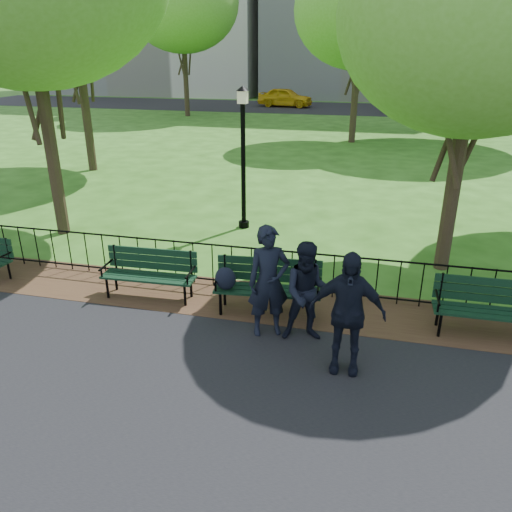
% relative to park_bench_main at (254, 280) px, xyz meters
% --- Properties ---
extents(ground, '(120.00, 120.00, 0.00)m').
position_rel_park_bench_main_xyz_m(ground, '(0.73, -1.12, -0.64)').
color(ground, '#2B5716').
extents(dirt_strip, '(60.00, 1.60, 0.01)m').
position_rel_park_bench_main_xyz_m(dirt_strip, '(0.73, 0.38, -0.63)').
color(dirt_strip, '#392417').
rests_on(dirt_strip, ground).
extents(far_street, '(70.00, 9.00, 0.01)m').
position_rel_park_bench_main_xyz_m(far_street, '(0.73, 33.88, -0.64)').
color(far_street, black).
rests_on(far_street, ground).
extents(iron_fence, '(24.06, 0.06, 1.00)m').
position_rel_park_bench_main_xyz_m(iron_fence, '(0.73, 0.88, -0.14)').
color(iron_fence, black).
rests_on(iron_fence, ground).
extents(park_bench_main, '(1.93, 0.75, 1.07)m').
position_rel_park_bench_main_xyz_m(park_bench_main, '(0.00, 0.00, 0.00)').
color(park_bench_main, black).
rests_on(park_bench_main, ground).
extents(park_bench_left_a, '(1.80, 0.62, 1.01)m').
position_rel_park_bench_main_xyz_m(park_bench_left_a, '(-2.07, 0.16, -0.06)').
color(park_bench_left_a, black).
rests_on(park_bench_left_a, ground).
extents(park_bench_right_a, '(1.85, 0.59, 1.04)m').
position_rel_park_bench_main_xyz_m(park_bench_right_a, '(3.98, 0.18, -0.05)').
color(park_bench_right_a, black).
rests_on(park_bench_right_a, ground).
extents(lamppost, '(0.32, 0.32, 3.61)m').
position_rel_park_bench_main_xyz_m(lamppost, '(-1.37, 4.47, 1.32)').
color(lamppost, black).
rests_on(lamppost, ground).
extents(tree_near_e, '(5.18, 5.18, 7.21)m').
position_rel_park_bench_main_xyz_m(tree_near_e, '(3.51, 2.88, 4.36)').
color(tree_near_e, '#2D2116').
rests_on(tree_near_e, ground).
extents(tree_far_c, '(6.28, 6.28, 8.76)m').
position_rel_park_bench_main_xyz_m(tree_far_c, '(0.62, 18.46, 5.43)').
color(tree_far_c, '#2D2116').
rests_on(tree_far_c, ground).
extents(tree_far_w, '(7.47, 7.47, 10.41)m').
position_rel_park_bench_main_xyz_m(tree_far_w, '(-11.36, 26.55, 6.59)').
color(tree_far_w, '#2D2116').
rests_on(tree_far_w, ground).
extents(person_left, '(0.81, 0.69, 1.89)m').
position_rel_park_bench_main_xyz_m(person_left, '(0.41, -0.65, 0.31)').
color(person_left, black).
rests_on(person_left, asphalt_path).
extents(person_mid, '(0.89, 0.60, 1.68)m').
position_rel_park_bench_main_xyz_m(person_mid, '(1.06, -0.68, 0.21)').
color(person_mid, black).
rests_on(person_mid, asphalt_path).
extents(person_right, '(1.11, 0.47, 1.88)m').
position_rel_park_bench_main_xyz_m(person_right, '(1.71, -1.38, 0.31)').
color(person_right, black).
rests_on(person_right, asphalt_path).
extents(taxi, '(4.60, 2.30, 1.50)m').
position_rel_park_bench_main_xyz_m(taxi, '(-5.70, 33.99, 0.12)').
color(taxi, gold).
rests_on(taxi, far_street).
extents(sedan_silver, '(4.34, 2.41, 1.35)m').
position_rel_park_bench_main_xyz_m(sedan_silver, '(4.26, 31.96, 0.05)').
color(sedan_silver, '#B6B8BE').
rests_on(sedan_silver, far_street).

